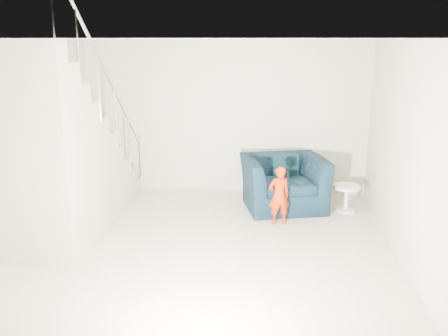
{
  "coord_description": "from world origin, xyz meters",
  "views": [
    {
      "loc": [
        0.88,
        -5.55,
        2.69
      ],
      "look_at": [
        0.15,
        1.2,
        0.85
      ],
      "focal_mm": 38.0,
      "sensor_mm": 36.0,
      "label": 1
    }
  ],
  "objects_px": {
    "armchair": "(284,182)",
    "toddler": "(279,196)",
    "side_table": "(346,194)",
    "staircase": "(66,169)"
  },
  "relations": [
    {
      "from": "armchair",
      "to": "side_table",
      "type": "height_order",
      "value": "armchair"
    },
    {
      "from": "side_table",
      "to": "staircase",
      "type": "xyz_separation_m",
      "value": [
        -4.06,
        -1.32,
        0.66
      ]
    },
    {
      "from": "armchair",
      "to": "toddler",
      "type": "bearing_deg",
      "value": -110.57
    },
    {
      "from": "armchair",
      "to": "toddler",
      "type": "relative_size",
      "value": 1.44
    },
    {
      "from": "armchair",
      "to": "toddler",
      "type": "height_order",
      "value": "toddler"
    },
    {
      "from": "armchair",
      "to": "toddler",
      "type": "distance_m",
      "value": 0.78
    },
    {
      "from": "staircase",
      "to": "side_table",
      "type": "bearing_deg",
      "value": 17.98
    },
    {
      "from": "toddler",
      "to": "staircase",
      "type": "bearing_deg",
      "value": -6.12
    },
    {
      "from": "side_table",
      "to": "toddler",
      "type": "bearing_deg",
      "value": -148.33
    },
    {
      "from": "side_table",
      "to": "staircase",
      "type": "height_order",
      "value": "staircase"
    }
  ]
}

